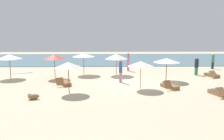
{
  "coord_description": "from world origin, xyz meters",
  "views": [
    {
      "loc": [
        -1.87,
        -18.28,
        4.17
      ],
      "look_at": [
        -1.49,
        0.08,
        1.1
      ],
      "focal_mm": 36.39,
      "sensor_mm": 36.0,
      "label": 1
    }
  ],
  "objects_px": {
    "umbrella_2": "(141,64)",
    "surfboard": "(22,73)",
    "umbrella_0": "(116,56)",
    "person_2": "(196,66)",
    "person_3": "(213,61)",
    "umbrella_5": "(54,57)",
    "lounger_0": "(65,83)",
    "umbrella_3": "(9,57)",
    "person_0": "(121,70)",
    "umbrella_4": "(84,55)",
    "dog": "(33,97)",
    "umbrella_1": "(167,60)",
    "lounger_1": "(212,75)",
    "person_1": "(128,62)",
    "umbrella_6": "(68,65)",
    "lounger_2": "(219,93)",
    "lounger_4": "(170,86)"
  },
  "relations": [
    {
      "from": "umbrella_2",
      "to": "lounger_1",
      "type": "height_order",
      "value": "umbrella_2"
    },
    {
      "from": "umbrella_3",
      "to": "dog",
      "type": "relative_size",
      "value": 2.82
    },
    {
      "from": "umbrella_1",
      "to": "lounger_0",
      "type": "relative_size",
      "value": 1.25
    },
    {
      "from": "umbrella_2",
      "to": "lounger_0",
      "type": "height_order",
      "value": "umbrella_2"
    },
    {
      "from": "lounger_1",
      "to": "person_3",
      "type": "distance_m",
      "value": 5.18
    },
    {
      "from": "umbrella_3",
      "to": "person_0",
      "type": "distance_m",
      "value": 10.14
    },
    {
      "from": "umbrella_6",
      "to": "lounger_1",
      "type": "distance_m",
      "value": 13.83
    },
    {
      "from": "umbrella_4",
      "to": "person_3",
      "type": "xyz_separation_m",
      "value": [
        14.39,
        3.4,
        -1.06
      ]
    },
    {
      "from": "person_0",
      "to": "umbrella_0",
      "type": "bearing_deg",
      "value": 94.21
    },
    {
      "from": "umbrella_6",
      "to": "lounger_4",
      "type": "bearing_deg",
      "value": 9.25
    },
    {
      "from": "umbrella_5",
      "to": "umbrella_6",
      "type": "relative_size",
      "value": 1.02
    },
    {
      "from": "lounger_0",
      "to": "surfboard",
      "type": "bearing_deg",
      "value": 134.86
    },
    {
      "from": "lounger_4",
      "to": "person_2",
      "type": "bearing_deg",
      "value": 52.48
    },
    {
      "from": "umbrella_2",
      "to": "person_3",
      "type": "distance_m",
      "value": 13.33
    },
    {
      "from": "umbrella_1",
      "to": "umbrella_3",
      "type": "bearing_deg",
      "value": 174.23
    },
    {
      "from": "umbrella_0",
      "to": "dog",
      "type": "relative_size",
      "value": 2.84
    },
    {
      "from": "umbrella_0",
      "to": "person_2",
      "type": "distance_m",
      "value": 7.92
    },
    {
      "from": "umbrella_2",
      "to": "person_2",
      "type": "height_order",
      "value": "umbrella_2"
    },
    {
      "from": "umbrella_3",
      "to": "umbrella_5",
      "type": "bearing_deg",
      "value": -1.5
    },
    {
      "from": "person_0",
      "to": "surfboard",
      "type": "relative_size",
      "value": 0.86
    },
    {
      "from": "umbrella_5",
      "to": "surfboard",
      "type": "bearing_deg",
      "value": 145.45
    },
    {
      "from": "umbrella_3",
      "to": "umbrella_4",
      "type": "relative_size",
      "value": 1.01
    },
    {
      "from": "dog",
      "to": "umbrella_3",
      "type": "bearing_deg",
      "value": 122.06
    },
    {
      "from": "dog",
      "to": "umbrella_1",
      "type": "bearing_deg",
      "value": 28.29
    },
    {
      "from": "person_1",
      "to": "person_2",
      "type": "relative_size",
      "value": 1.1
    },
    {
      "from": "umbrella_4",
      "to": "surfboard",
      "type": "xyz_separation_m",
      "value": [
        -6.54,
        1.11,
        -1.93
      ]
    },
    {
      "from": "umbrella_6",
      "to": "person_0",
      "type": "height_order",
      "value": "umbrella_6"
    },
    {
      "from": "umbrella_0",
      "to": "umbrella_3",
      "type": "height_order",
      "value": "umbrella_3"
    },
    {
      "from": "umbrella_0",
      "to": "lounger_4",
      "type": "xyz_separation_m",
      "value": [
        3.79,
        -5.35,
        -1.68
      ]
    },
    {
      "from": "person_0",
      "to": "person_3",
      "type": "height_order",
      "value": "person_0"
    },
    {
      "from": "person_3",
      "to": "person_0",
      "type": "bearing_deg",
      "value": -147.91
    },
    {
      "from": "umbrella_2",
      "to": "surfboard",
      "type": "distance_m",
      "value": 13.35
    },
    {
      "from": "umbrella_1",
      "to": "lounger_2",
      "type": "bearing_deg",
      "value": -62.48
    },
    {
      "from": "lounger_2",
      "to": "person_1",
      "type": "relative_size",
      "value": 0.92
    },
    {
      "from": "umbrella_1",
      "to": "person_0",
      "type": "distance_m",
      "value": 4.06
    },
    {
      "from": "umbrella_0",
      "to": "lounger_4",
      "type": "relative_size",
      "value": 1.26
    },
    {
      "from": "umbrella_4",
      "to": "surfboard",
      "type": "bearing_deg",
      "value": 170.4
    },
    {
      "from": "umbrella_3",
      "to": "surfboard",
      "type": "bearing_deg",
      "value": 90.82
    },
    {
      "from": "umbrella_5",
      "to": "lounger_0",
      "type": "bearing_deg",
      "value": -62.95
    },
    {
      "from": "umbrella_2",
      "to": "dog",
      "type": "xyz_separation_m",
      "value": [
        -7.1,
        -2.48,
        -1.71
      ]
    },
    {
      "from": "umbrella_0",
      "to": "person_1",
      "type": "relative_size",
      "value": 1.13
    },
    {
      "from": "lounger_2",
      "to": "person_3",
      "type": "xyz_separation_m",
      "value": [
        4.63,
        10.99,
        0.73
      ]
    },
    {
      "from": "umbrella_1",
      "to": "lounger_4",
      "type": "height_order",
      "value": "umbrella_1"
    },
    {
      "from": "umbrella_6",
      "to": "umbrella_4",
      "type": "bearing_deg",
      "value": 87.14
    },
    {
      "from": "person_3",
      "to": "umbrella_6",
      "type": "bearing_deg",
      "value": -145.31
    },
    {
      "from": "umbrella_2",
      "to": "person_0",
      "type": "height_order",
      "value": "umbrella_2"
    },
    {
      "from": "umbrella_0",
      "to": "surfboard",
      "type": "height_order",
      "value": "umbrella_0"
    },
    {
      "from": "umbrella_2",
      "to": "person_0",
      "type": "relative_size",
      "value": 1.07
    },
    {
      "from": "umbrella_4",
      "to": "lounger_0",
      "type": "relative_size",
      "value": 1.23
    },
    {
      "from": "umbrella_5",
      "to": "lounger_0",
      "type": "relative_size",
      "value": 1.26
    }
  ]
}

